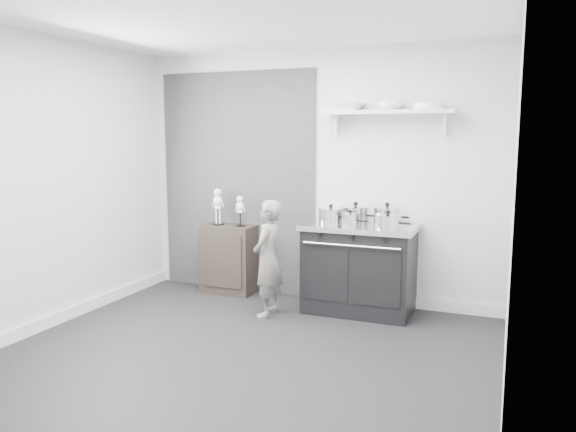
% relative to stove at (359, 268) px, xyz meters
% --- Properties ---
extents(ground, '(4.00, 4.00, 0.00)m').
position_rel_stove_xyz_m(ground, '(-0.59, -1.48, -0.46)').
color(ground, black).
rests_on(ground, ground).
extents(room_shell, '(4.02, 3.62, 2.71)m').
position_rel_stove_xyz_m(room_shell, '(-0.68, -1.33, 1.18)').
color(room_shell, beige).
rests_on(room_shell, ground).
extents(wall_shelf, '(1.30, 0.26, 0.24)m').
position_rel_stove_xyz_m(wall_shelf, '(0.21, 0.20, 1.55)').
color(wall_shelf, silver).
rests_on(wall_shelf, room_shell).
extents(stove, '(1.13, 0.71, 0.91)m').
position_rel_stove_xyz_m(stove, '(0.00, 0.00, 0.00)').
color(stove, black).
rests_on(stove, ground).
extents(side_cabinet, '(0.60, 0.35, 0.78)m').
position_rel_stove_xyz_m(side_cabinet, '(-1.57, 0.13, -0.07)').
color(side_cabinet, black).
rests_on(side_cabinet, ground).
extents(child, '(0.29, 0.43, 1.16)m').
position_rel_stove_xyz_m(child, '(-0.81, -0.47, 0.13)').
color(child, slate).
rests_on(child, ground).
extents(pot_front_left, '(0.33, 0.24, 0.20)m').
position_rel_stove_xyz_m(pot_front_left, '(-0.29, -0.09, 0.53)').
color(pot_front_left, silver).
rests_on(pot_front_left, stove).
extents(pot_back_left, '(0.37, 0.29, 0.21)m').
position_rel_stove_xyz_m(pot_back_left, '(-0.08, 0.10, 0.53)').
color(pot_back_left, silver).
rests_on(pot_back_left, stove).
extents(pot_back_right, '(0.36, 0.27, 0.22)m').
position_rel_stove_xyz_m(pot_back_right, '(0.25, 0.10, 0.54)').
color(pot_back_right, silver).
rests_on(pot_back_right, stove).
extents(pot_front_right, '(0.35, 0.26, 0.18)m').
position_rel_stove_xyz_m(pot_front_right, '(0.32, -0.19, 0.52)').
color(pot_front_right, silver).
rests_on(pot_front_right, stove).
extents(pot_front_center, '(0.27, 0.18, 0.16)m').
position_rel_stove_xyz_m(pot_front_center, '(-0.06, -0.16, 0.51)').
color(pot_front_center, silver).
rests_on(pot_front_center, stove).
extents(skeleton_full, '(0.13, 0.09, 0.48)m').
position_rel_stove_xyz_m(skeleton_full, '(-1.70, 0.13, 0.56)').
color(skeleton_full, beige).
rests_on(skeleton_full, side_cabinet).
extents(skeleton_torso, '(0.11, 0.07, 0.39)m').
position_rel_stove_xyz_m(skeleton_torso, '(-1.42, 0.13, 0.52)').
color(skeleton_torso, beige).
rests_on(skeleton_torso, side_cabinet).
extents(bowl_large, '(0.33, 0.33, 0.08)m').
position_rel_stove_xyz_m(bowl_large, '(-0.20, 0.19, 1.62)').
color(bowl_large, white).
rests_on(bowl_large, wall_shelf).
extents(bowl_small, '(0.26, 0.26, 0.08)m').
position_rel_stove_xyz_m(bowl_small, '(0.23, 0.19, 1.62)').
color(bowl_small, white).
rests_on(bowl_small, wall_shelf).
extents(plate_stack, '(0.28, 0.28, 0.06)m').
position_rel_stove_xyz_m(plate_stack, '(0.61, 0.19, 1.61)').
color(plate_stack, white).
rests_on(plate_stack, wall_shelf).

